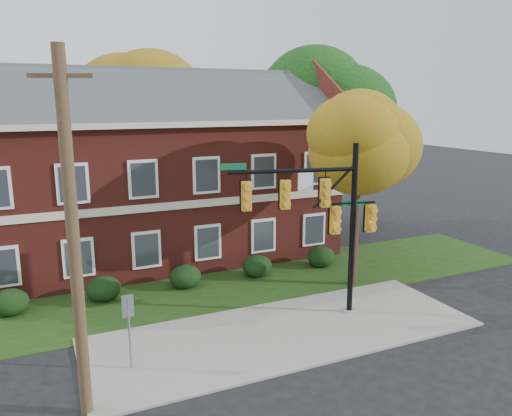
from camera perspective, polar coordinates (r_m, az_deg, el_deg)
name	(u,v)px	position (r m, az deg, el deg)	size (l,w,h in m)	color
ground	(298,345)	(17.68, 4.88, -15.32)	(120.00, 120.00, 0.00)	black
sidewalk	(285,332)	(18.45, 3.33, -13.93)	(14.00, 5.00, 0.08)	gray
grass_strip	(233,286)	(22.63, -2.61, -8.89)	(30.00, 6.00, 0.04)	#193811
apartment_building	(154,163)	(26.42, -11.59, 5.06)	(18.80, 8.80, 9.74)	maroon
hedge_far_left	(10,303)	(21.76, -26.31, -9.66)	(1.40, 1.26, 1.05)	black
hedge_left	(104,289)	(21.84, -17.02, -8.81)	(1.40, 1.26, 1.05)	black
hedge_center	(185,277)	(22.47, -8.08, -7.78)	(1.40, 1.26, 1.05)	black
hedge_right	(257,266)	(23.61, 0.15, -6.66)	(1.40, 1.26, 1.05)	black
hedge_far_right	(321,257)	(25.19, 7.45, -5.54)	(1.40, 1.26, 1.05)	black
tree_near_right	(365,136)	(21.84, 12.34, 8.01)	(4.50, 4.25, 8.58)	black
tree_right_rear	(332,101)	(31.48, 8.73, 12.00)	(6.30, 5.95, 10.62)	black
tree_far_rear	(144,90)	(34.18, -12.65, 13.07)	(6.84, 6.46, 11.52)	black
traffic_signal	(323,212)	(18.57, 7.68, -0.46)	(5.86, 1.37, 6.64)	gray
utility_pole	(73,240)	(13.10, -20.14, -3.45)	(1.42, 0.60, 9.45)	#473321
sign_post	(129,320)	(15.90, -14.35, -12.28)	(0.36, 0.07, 2.47)	slate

